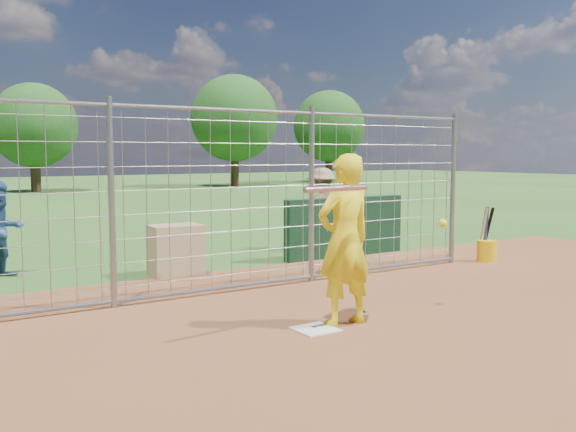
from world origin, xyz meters
TOP-DOWN VIEW (x-y plane):
  - ground at (0.00, 0.00)m, footprint 100.00×100.00m
  - infield_dirt at (0.00, -3.00)m, footprint 18.00×18.00m
  - home_plate at (0.00, -0.20)m, footprint 0.43×0.43m
  - dugout_wall at (3.40, 3.60)m, footprint 2.60×0.20m
  - batter at (0.40, -0.19)m, footprint 0.70×0.46m
  - bystander_a at (-2.30, 4.89)m, footprint 0.88×0.79m
  - bystander_c at (3.57, 4.58)m, footprint 1.15×0.79m
  - equipment_bin at (0.01, 3.57)m, footprint 0.83×0.60m
  - equipment_in_play at (0.47, -0.45)m, footprint 2.18×0.25m
  - bucket_with_bats at (5.13, 1.76)m, footprint 0.34×0.35m
  - backstop_fence at (0.00, 2.00)m, footprint 9.08×0.08m
  - tree_line at (3.13, 28.13)m, footprint 44.66×6.72m

SIDE VIEW (x-z plane):
  - ground at x=0.00m, z-range 0.00..0.00m
  - infield_dirt at x=0.00m, z-range 0.01..0.01m
  - home_plate at x=0.00m, z-range 0.00..0.02m
  - bucket_with_bats at x=5.13m, z-range -0.24..0.73m
  - equipment_bin at x=0.01m, z-range 0.00..0.80m
  - dugout_wall at x=3.40m, z-range 0.00..1.10m
  - bystander_a at x=-2.30m, z-range 0.00..1.49m
  - bystander_c at x=3.57m, z-range 0.00..1.63m
  - batter at x=0.40m, z-range 0.00..1.91m
  - backstop_fence at x=0.00m, z-range -0.04..2.56m
  - equipment_in_play at x=0.47m, z-range 1.16..1.72m
  - tree_line at x=3.13m, z-range 0.47..6.95m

